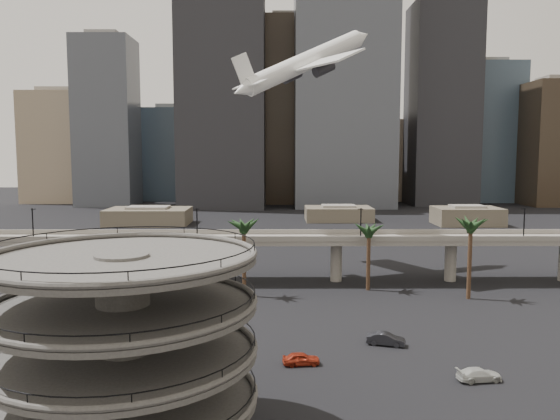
{
  "coord_description": "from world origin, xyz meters",
  "views": [
    {
      "loc": [
        -0.26,
        -47.95,
        24.41
      ],
      "look_at": [
        0.09,
        28.0,
        16.55
      ],
      "focal_mm": 35.0,
      "sensor_mm": 36.0,
      "label": 1
    }
  ],
  "objects_px": {
    "car_a": "(301,359)",
    "car_b": "(386,339)",
    "parking_ramp": "(124,330)",
    "car_c": "(479,375)",
    "overpass": "(279,243)",
    "airborne_jet": "(305,63)"
  },
  "relations": [
    {
      "from": "overpass",
      "to": "airborne_jet",
      "type": "height_order",
      "value": "airborne_jet"
    },
    {
      "from": "overpass",
      "to": "car_b",
      "type": "xyz_separation_m",
      "value": [
        13.61,
        -35.37,
        -6.54
      ]
    },
    {
      "from": "overpass",
      "to": "airborne_jet",
      "type": "bearing_deg",
      "value": 67.65
    },
    {
      "from": "airborne_jet",
      "to": "car_b",
      "type": "height_order",
      "value": "airborne_jet"
    },
    {
      "from": "parking_ramp",
      "to": "overpass",
      "type": "xyz_separation_m",
      "value": [
        13.0,
        59.0,
        -2.5
      ]
    },
    {
      "from": "car_a",
      "to": "car_b",
      "type": "xyz_separation_m",
      "value": [
        11.14,
        6.51,
        0.07
      ]
    },
    {
      "from": "parking_ramp",
      "to": "car_a",
      "type": "height_order",
      "value": "parking_ramp"
    },
    {
      "from": "overpass",
      "to": "parking_ramp",
      "type": "bearing_deg",
      "value": -102.43
    },
    {
      "from": "overpass",
      "to": "airborne_jet",
      "type": "relative_size",
      "value": 4.08
    },
    {
      "from": "car_c",
      "to": "airborne_jet",
      "type": "bearing_deg",
      "value": 6.5
    },
    {
      "from": "airborne_jet",
      "to": "car_a",
      "type": "height_order",
      "value": "airborne_jet"
    },
    {
      "from": "overpass",
      "to": "car_a",
      "type": "xyz_separation_m",
      "value": [
        2.48,
        -41.88,
        -6.6
      ]
    },
    {
      "from": "car_a",
      "to": "parking_ramp",
      "type": "bearing_deg",
      "value": 131.86
    },
    {
      "from": "overpass",
      "to": "car_b",
      "type": "height_order",
      "value": "overpass"
    },
    {
      "from": "airborne_jet",
      "to": "car_c",
      "type": "distance_m",
      "value": 75.2
    },
    {
      "from": "car_b",
      "to": "car_c",
      "type": "distance_m",
      "value": 13.58
    },
    {
      "from": "parking_ramp",
      "to": "car_c",
      "type": "distance_m",
      "value": 37.82
    },
    {
      "from": "parking_ramp",
      "to": "car_b",
      "type": "bearing_deg",
      "value": 41.6
    },
    {
      "from": "airborne_jet",
      "to": "car_b",
      "type": "relative_size",
      "value": 6.55
    },
    {
      "from": "car_b",
      "to": "overpass",
      "type": "bearing_deg",
      "value": 37.12
    },
    {
      "from": "airborne_jet",
      "to": "car_c",
      "type": "bearing_deg",
      "value": -106.62
    },
    {
      "from": "parking_ramp",
      "to": "car_c",
      "type": "bearing_deg",
      "value": 20.01
    }
  ]
}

